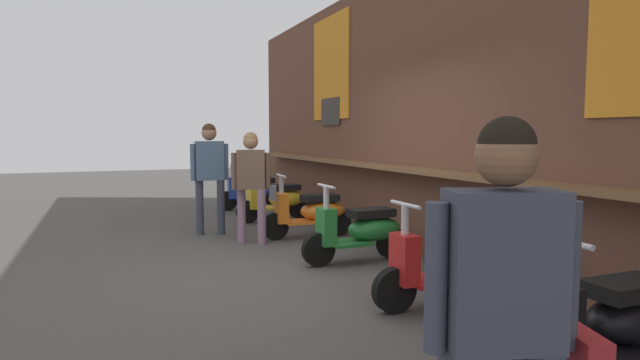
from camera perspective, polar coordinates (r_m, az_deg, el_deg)
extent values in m
plane|color=#474442|center=(6.02, -4.48, -9.98)|extent=(36.84, 36.84, 0.00)
cube|color=brown|center=(6.73, 12.18, 7.75)|extent=(13.16, 0.25, 3.78)
cube|color=brown|center=(6.57, 9.87, 1.11)|extent=(11.84, 0.36, 0.05)
cube|color=orange|center=(9.23, 1.17, 12.17)|extent=(1.48, 0.02, 1.77)
cube|color=#2D2823|center=(9.15, 1.18, 7.51)|extent=(0.77, 0.03, 0.47)
ellipsoid|color=#233D9E|center=(10.92, -6.23, -1.10)|extent=(0.43, 0.73, 0.30)
cube|color=black|center=(10.89, -6.50, -0.06)|extent=(0.34, 0.57, 0.10)
cube|color=#233D9E|center=(10.87, -8.03, -1.94)|extent=(0.42, 0.53, 0.04)
cube|color=#233D9E|center=(10.80, -9.61, -0.83)|extent=(0.29, 0.18, 0.44)
cylinder|color=#B7B7BC|center=(10.78, -9.62, -0.15)|extent=(0.07, 0.07, 0.70)
cylinder|color=#B7B7BC|center=(10.76, -9.65, 1.71)|extent=(0.46, 0.07, 0.04)
cylinder|color=black|center=(10.81, -10.12, -2.27)|extent=(0.13, 0.41, 0.40)
cylinder|color=black|center=(11.00, -4.95, -2.09)|extent=(0.13, 0.41, 0.40)
ellipsoid|color=gold|center=(9.48, -3.65, -2.00)|extent=(0.43, 0.72, 0.30)
cube|color=black|center=(9.44, -3.93, -0.81)|extent=(0.34, 0.57, 0.10)
cube|color=gold|center=(9.37, -5.62, -3.02)|extent=(0.41, 0.52, 0.04)
cube|color=gold|center=(9.24, -7.37, -1.78)|extent=(0.29, 0.18, 0.44)
cylinder|color=#B7B7BC|center=(9.23, -7.38, -0.98)|extent=(0.07, 0.07, 0.70)
cylinder|color=#B7B7BC|center=(9.20, -7.40, 1.19)|extent=(0.46, 0.07, 0.04)
cylinder|color=black|center=(9.25, -7.94, -3.47)|extent=(0.13, 0.41, 0.40)
cylinder|color=black|center=(9.61, -2.26, -3.11)|extent=(0.13, 0.41, 0.40)
ellipsoid|color=orange|center=(7.92, 0.32, -3.38)|extent=(0.42, 0.72, 0.30)
cube|color=black|center=(7.88, -0.03, -1.96)|extent=(0.33, 0.57, 0.10)
cube|color=orange|center=(7.84, -2.11, -4.58)|extent=(0.41, 0.52, 0.04)
cube|color=orange|center=(7.72, -4.25, -3.09)|extent=(0.29, 0.18, 0.44)
cylinder|color=#B7B7BC|center=(7.71, -4.26, -2.13)|extent=(0.07, 0.07, 0.70)
cylinder|color=#B7B7BC|center=(7.67, -4.27, 0.47)|extent=(0.46, 0.07, 0.04)
cylinder|color=black|center=(7.74, -4.96, -5.10)|extent=(0.13, 0.41, 0.40)
cylinder|color=black|center=(8.04, 2.01, -4.71)|extent=(0.13, 0.41, 0.40)
ellipsoid|color=#237533|center=(6.46, 5.99, -5.32)|extent=(0.39, 0.70, 0.30)
cube|color=black|center=(6.41, 5.61, -3.59)|extent=(0.30, 0.55, 0.10)
cube|color=#237533|center=(6.33, 3.19, -6.89)|extent=(0.38, 0.50, 0.04)
cube|color=#237533|center=(6.17, 0.69, -5.13)|extent=(0.28, 0.16, 0.44)
cylinder|color=#B7B7BC|center=(6.15, 0.69, -3.94)|extent=(0.07, 0.07, 0.70)
cylinder|color=#B7B7BC|center=(6.10, 0.69, -0.69)|extent=(0.46, 0.04, 0.04)
cylinder|color=black|center=(6.18, -0.17, -7.66)|extent=(0.10, 0.40, 0.40)
cylinder|color=black|center=(6.63, 7.88, -6.84)|extent=(0.10, 0.40, 0.40)
ellipsoid|color=red|center=(5.03, 15.65, -8.46)|extent=(0.39, 0.70, 0.30)
cube|color=black|center=(4.96, 15.24, -6.28)|extent=(0.30, 0.55, 0.10)
cube|color=red|center=(4.87, 12.29, -10.66)|extent=(0.38, 0.50, 0.04)
cube|color=red|center=(4.66, 9.26, -8.54)|extent=(0.28, 0.16, 0.44)
cylinder|color=#B7B7BC|center=(4.63, 9.28, -6.98)|extent=(0.07, 0.07, 0.70)
cylinder|color=#B7B7BC|center=(4.57, 9.34, -2.68)|extent=(0.46, 0.04, 0.04)
cylinder|color=black|center=(4.68, 8.14, -11.90)|extent=(0.10, 0.40, 0.40)
cylinder|color=black|center=(5.23, 17.80, -10.25)|extent=(0.10, 0.40, 0.40)
ellipsoid|color=black|center=(3.93, 31.03, -12.84)|extent=(0.38, 0.70, 0.30)
cube|color=black|center=(3.83, 30.72, -10.14)|extent=(0.30, 0.55, 0.10)
cube|color=black|center=(3.71, 27.57, -16.17)|extent=(0.38, 0.50, 0.04)
cube|color=black|center=(3.43, 24.39, -13.93)|extent=(0.28, 0.16, 0.44)
cylinder|color=#B7B7BC|center=(3.39, 24.47, -11.84)|extent=(0.07, 0.07, 0.70)
cylinder|color=#B7B7BC|center=(3.30, 24.69, -6.02)|extent=(0.46, 0.04, 0.04)
cube|color=#383D4C|center=(1.96, 19.41, -9.28)|extent=(0.31, 0.44, 0.57)
sphere|color=brown|center=(1.91, 19.76, 2.51)|extent=(0.22, 0.22, 0.22)
sphere|color=black|center=(1.90, 19.79, 3.65)|extent=(0.20, 0.20, 0.20)
cylinder|color=#383D4C|center=(1.89, 12.61, -10.43)|extent=(0.08, 0.08, 0.53)
cylinder|color=#383D4C|center=(2.08, 25.53, -9.37)|extent=(0.08, 0.08, 0.53)
cube|color=maroon|center=(2.22, 26.57, -17.02)|extent=(0.28, 0.18, 0.20)
cylinder|color=#383D4C|center=(8.31, -13.05, -2.94)|extent=(0.12, 0.12, 0.85)
cylinder|color=#383D4C|center=(8.28, -10.80, -2.93)|extent=(0.12, 0.12, 0.85)
cube|color=slate|center=(8.22, -12.02, 2.08)|extent=(0.22, 0.43, 0.60)
sphere|color=#A37556|center=(8.21, -12.07, 5.07)|extent=(0.23, 0.23, 0.23)
sphere|color=#472D19|center=(8.21, -12.08, 5.35)|extent=(0.21, 0.21, 0.21)
cylinder|color=slate|center=(8.20, -13.77, 1.88)|extent=(0.08, 0.08, 0.57)
cylinder|color=slate|center=(8.26, -10.28, 1.97)|extent=(0.08, 0.08, 0.57)
cylinder|color=gray|center=(7.58, -8.62, -3.88)|extent=(0.12, 0.12, 0.78)
cylinder|color=gray|center=(7.40, -6.41, -4.07)|extent=(0.12, 0.12, 0.78)
cube|color=brown|center=(7.41, -7.59, 1.15)|extent=(0.31, 0.43, 0.56)
sphere|color=#A37556|center=(7.40, -7.62, 4.20)|extent=(0.21, 0.21, 0.21)
sphere|color=olive|center=(7.40, -7.63, 4.49)|extent=(0.20, 0.20, 0.20)
cylinder|color=brown|center=(7.43, -9.41, 0.95)|extent=(0.08, 0.08, 0.52)
cylinder|color=brown|center=(7.41, -5.76, 0.98)|extent=(0.08, 0.08, 0.52)
cube|color=#4C4C51|center=(7.46, -5.20, -1.39)|extent=(0.28, 0.17, 0.20)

